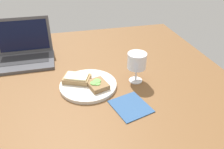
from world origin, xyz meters
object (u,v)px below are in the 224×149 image
Objects in this scene: napkin at (131,106)px; plate at (87,85)px; sandwich_with_cheese at (77,78)px; sandwich_with_cucumber at (98,85)px; wine_glass at (137,62)px; laptop at (25,53)px.

plate is at bearing 129.56° from napkin.
sandwich_with_cheese is at bearing 141.31° from plate.
sandwich_with_cucumber reaches higher than napkin.
wine_glass reaches higher than plate.
sandwich_with_cucumber is (4.16, -3.35, 1.92)cm from plate.
laptop is at bearing 130.70° from napkin.
sandwich_with_cucumber reaches higher than plate.
wine_glass is at bearing -1.21° from plate.
napkin is at bearing -114.88° from wine_glass.
wine_glass is 0.47× the size of laptop.
laptop is at bearing 129.91° from sandwich_with_cheese.
napkin is at bearing -50.44° from plate.
sandwich_with_cucumber is at bearing -38.81° from plate.
sandwich_with_cucumber is at bearing 126.14° from napkin.
wine_glass reaches higher than sandwich_with_cheese.
wine_glass is (27.12, -3.86, 7.02)cm from sandwich_with_cheese.
wine_glass is (18.73, 2.87, 7.34)cm from sandwich_with_cucumber.
wine_glass is at bearing 8.70° from sandwich_with_cucumber.
sandwich_with_cheese is 28.28cm from wine_glass.
wine_glass is 62.53cm from laptop.
wine_glass reaches higher than sandwich_with_cucumber.
sandwich_with_cucumber is 18.22cm from napkin.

